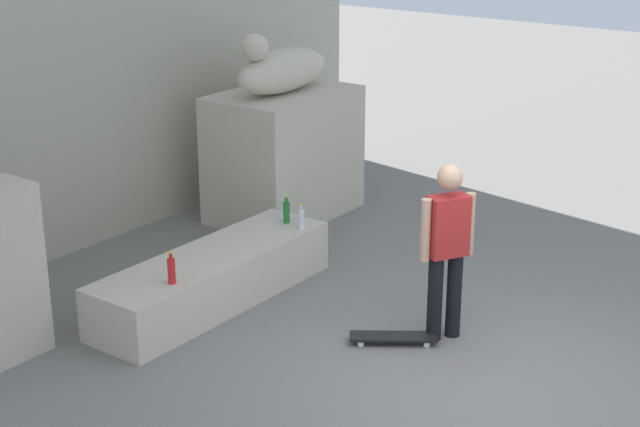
{
  "coord_description": "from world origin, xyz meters",
  "views": [
    {
      "loc": [
        -6.52,
        -3.17,
        4.06
      ],
      "look_at": [
        0.27,
        1.85,
        1.1
      ],
      "focal_mm": 54.28,
      "sensor_mm": 36.0,
      "label": 1
    }
  ],
  "objects_px": {
    "statue_reclining_right": "(281,69)",
    "bottle_green": "(287,212)",
    "skateboard": "(393,337)",
    "skater": "(447,244)",
    "bottle_red": "(171,270)",
    "bottle_clear": "(301,219)"
  },
  "relations": [
    {
      "from": "skater",
      "to": "skateboard",
      "type": "height_order",
      "value": "skater"
    },
    {
      "from": "skateboard",
      "to": "bottle_green",
      "type": "distance_m",
      "value": 2.16
    },
    {
      "from": "bottle_clear",
      "to": "bottle_green",
      "type": "bearing_deg",
      "value": 74.75
    },
    {
      "from": "bottle_red",
      "to": "bottle_green",
      "type": "bearing_deg",
      "value": 5.08
    },
    {
      "from": "statue_reclining_right",
      "to": "skater",
      "type": "relative_size",
      "value": 0.97
    },
    {
      "from": "skater",
      "to": "bottle_clear",
      "type": "bearing_deg",
      "value": -70.27
    },
    {
      "from": "skater",
      "to": "bottle_green",
      "type": "height_order",
      "value": "skater"
    },
    {
      "from": "statue_reclining_right",
      "to": "skateboard",
      "type": "xyz_separation_m",
      "value": [
        -2.17,
        -3.02,
        -1.8
      ]
    },
    {
      "from": "statue_reclining_right",
      "to": "bottle_green",
      "type": "relative_size",
      "value": 5.34
    },
    {
      "from": "skater",
      "to": "bottle_red",
      "type": "xyz_separation_m",
      "value": [
        -1.46,
        2.03,
        -0.27
      ]
    },
    {
      "from": "bottle_clear",
      "to": "skater",
      "type": "bearing_deg",
      "value": -101.1
    },
    {
      "from": "statue_reclining_right",
      "to": "bottle_green",
      "type": "xyz_separation_m",
      "value": [
        -1.34,
        -1.12,
        -1.21
      ]
    },
    {
      "from": "skater",
      "to": "skateboard",
      "type": "relative_size",
      "value": 2.17
    },
    {
      "from": "bottle_green",
      "to": "bottle_red",
      "type": "bearing_deg",
      "value": -174.92
    },
    {
      "from": "skater",
      "to": "bottle_red",
      "type": "distance_m",
      "value": 2.51
    },
    {
      "from": "bottle_green",
      "to": "skateboard",
      "type": "bearing_deg",
      "value": -113.73
    },
    {
      "from": "bottle_clear",
      "to": "bottle_red",
      "type": "bearing_deg",
      "value": 177.54
    },
    {
      "from": "skater",
      "to": "bottle_red",
      "type": "relative_size",
      "value": 5.36
    },
    {
      "from": "skater",
      "to": "skateboard",
      "type": "bearing_deg",
      "value": -7.13
    },
    {
      "from": "skateboard",
      "to": "bottle_red",
      "type": "bearing_deg",
      "value": -3.52
    },
    {
      "from": "statue_reclining_right",
      "to": "bottle_clear",
      "type": "bearing_deg",
      "value": 41.55
    },
    {
      "from": "statue_reclining_right",
      "to": "skater",
      "type": "xyz_separation_m",
      "value": [
        -1.79,
        -3.32,
        -0.94
      ]
    }
  ]
}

